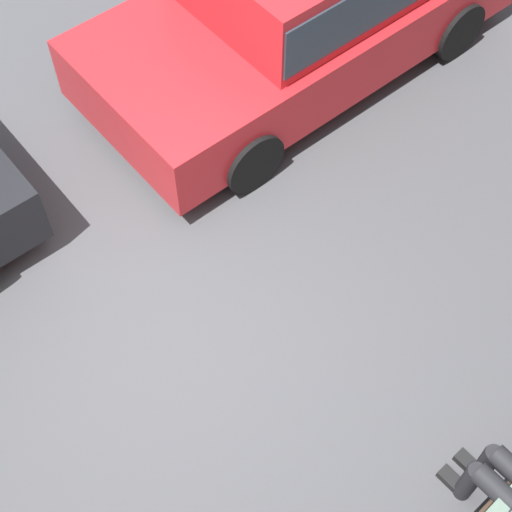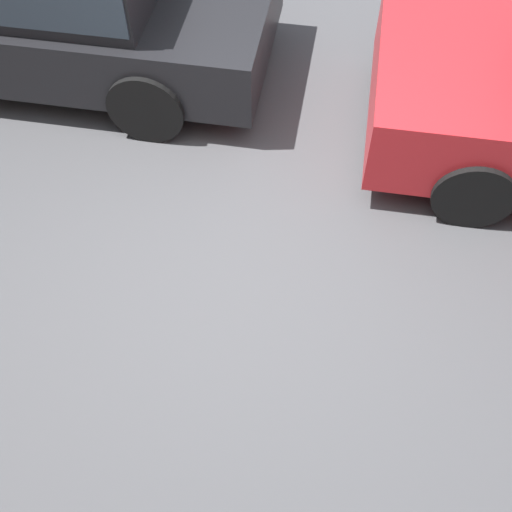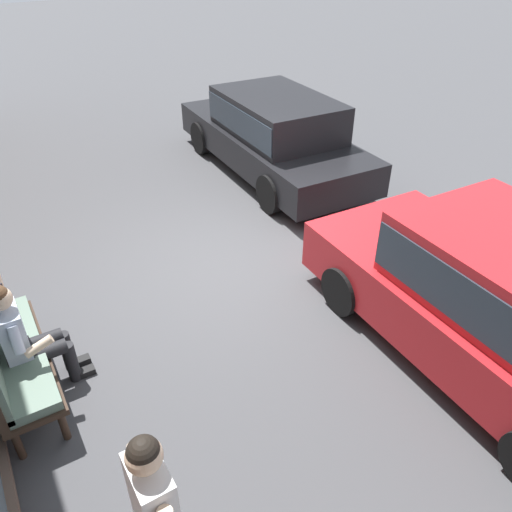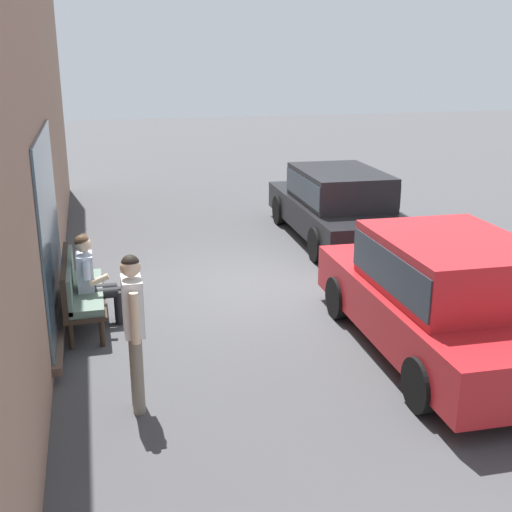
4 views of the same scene
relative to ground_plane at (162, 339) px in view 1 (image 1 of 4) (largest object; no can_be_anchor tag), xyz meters
name	(u,v)px [view 1 (image 1 of 4)]	position (x,y,z in m)	size (l,w,h in m)	color
ground_plane	(162,339)	(0.00, 0.00, 0.00)	(60.00, 60.00, 0.00)	#424244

